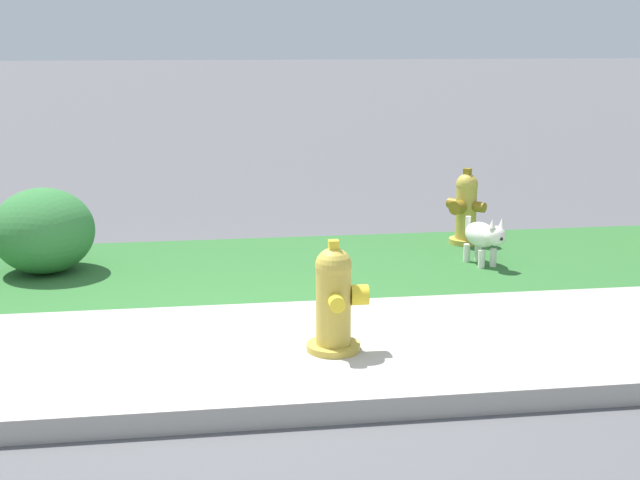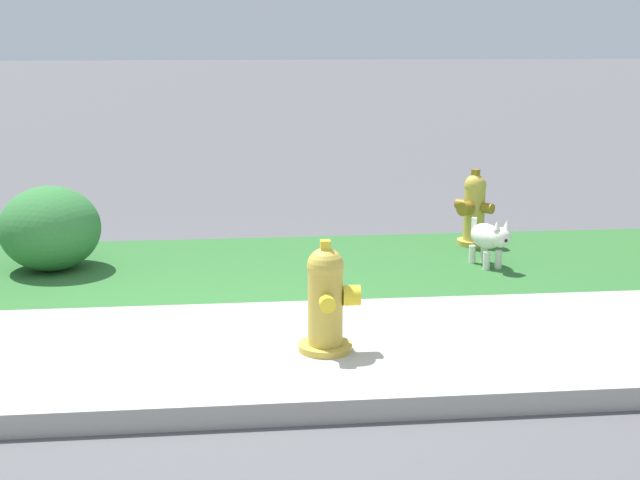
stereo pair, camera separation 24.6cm
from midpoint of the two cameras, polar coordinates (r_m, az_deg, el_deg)
name	(u,v)px [view 1 (the left image)]	position (r m, az deg, el deg)	size (l,w,h in m)	color
ground_plane	(221,353)	(5.26, -7.71, -7.17)	(120.00, 120.00, 0.00)	#515154
sidewalk_pavement	(221,352)	(5.26, -7.72, -7.11)	(18.00, 1.82, 0.01)	#ADA89E
grass_verge	(211,268)	(7.09, -7.98, -1.81)	(18.00, 2.02, 0.01)	#2D662D
street_curb	(229,413)	(4.32, -7.51, -10.93)	(18.00, 0.16, 0.12)	#ADA89E
fire_hydrant_near_corner	(334,300)	(5.13, -0.44, -3.85)	(0.36, 0.39, 0.67)	gold
fire_hydrant_mid_block	(466,208)	(7.86, 8.43, 2.01)	(0.34, 0.34, 0.67)	gold
small_white_dog	(484,236)	(7.16, 9.47, 0.23)	(0.27, 0.50, 0.42)	silver
shrub_bush_mid_verge	(43,231)	(7.20, -18.23, 0.56)	(0.78, 0.78, 0.66)	#337538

